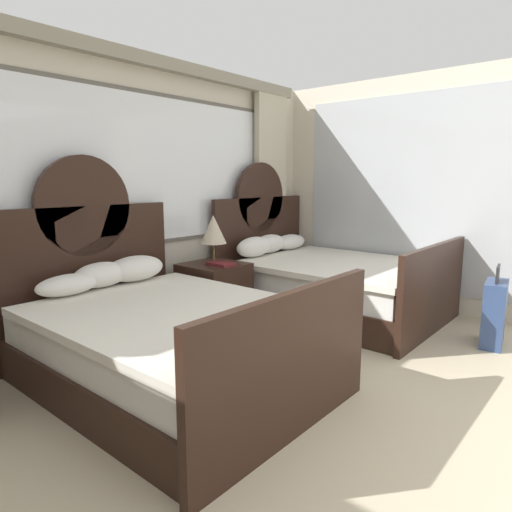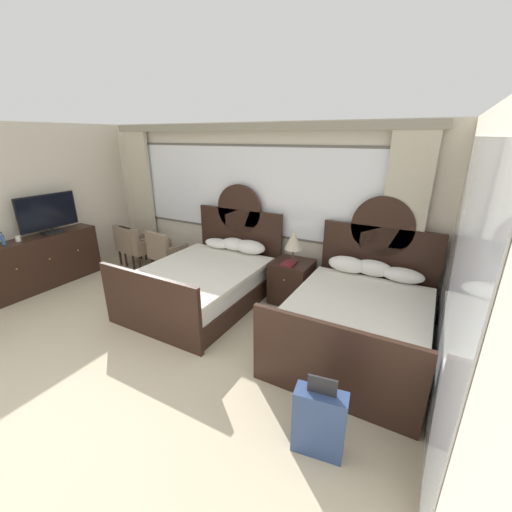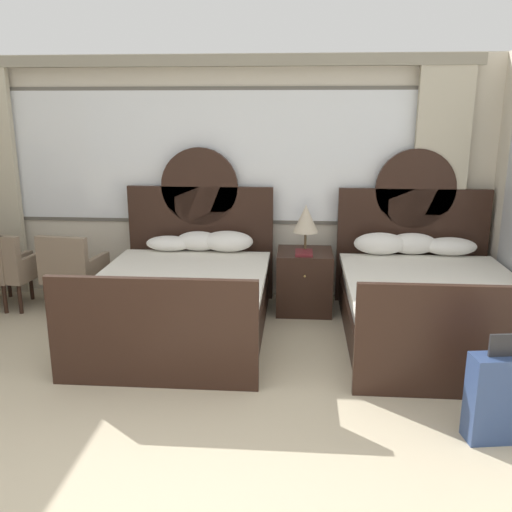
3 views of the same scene
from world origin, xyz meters
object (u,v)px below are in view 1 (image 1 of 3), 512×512
at_px(table_lamp_on_nightstand, 213,230).
at_px(book_on_nightstand, 221,264).
at_px(bed_near_window, 164,336).
at_px(bed_near_mirror, 329,282).
at_px(suitcase_on_floor, 494,313).
at_px(nightstand_between_beds, 214,295).

relative_size(table_lamp_on_nightstand, book_on_nightstand, 1.93).
height_order(bed_near_window, table_lamp_on_nightstand, bed_near_window).
bearing_deg(table_lamp_on_nightstand, bed_near_mirror, -29.38).
bearing_deg(suitcase_on_floor, bed_near_window, 145.09).
height_order(table_lamp_on_nightstand, book_on_nightstand, table_lamp_on_nightstand).
distance_m(bed_near_mirror, book_on_nightstand, 1.35).
distance_m(bed_near_window, suitcase_on_floor, 2.97).
bearing_deg(table_lamp_on_nightstand, bed_near_window, -150.58).
relative_size(bed_near_mirror, suitcase_on_floor, 3.01).
distance_m(bed_near_window, table_lamp_on_nightstand, 1.50).
relative_size(bed_near_window, bed_near_mirror, 1.00).
bearing_deg(bed_near_window, nightstand_between_beds, 29.47).
xyz_separation_m(bed_near_window, book_on_nightstand, (1.17, 0.55, 0.32)).
bearing_deg(bed_near_window, suitcase_on_floor, -34.91).
bearing_deg(suitcase_on_floor, nightstand_between_beds, 118.01).
bearing_deg(bed_near_mirror, suitcase_on_floor, -87.35).
bearing_deg(book_on_nightstand, table_lamp_on_nightstand, 83.56).
height_order(book_on_nightstand, suitcase_on_floor, suitcase_on_floor).
relative_size(nightstand_between_beds, book_on_nightstand, 2.53).
distance_m(table_lamp_on_nightstand, suitcase_on_floor, 2.77).
distance_m(nightstand_between_beds, table_lamp_on_nightstand, 0.68).
bearing_deg(suitcase_on_floor, table_lamp_on_nightstand, 118.00).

